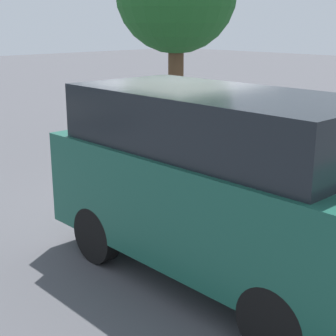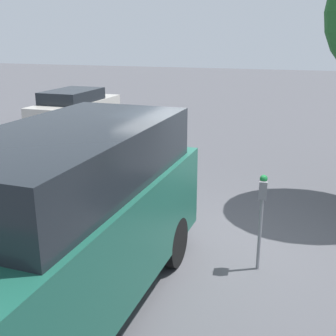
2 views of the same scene
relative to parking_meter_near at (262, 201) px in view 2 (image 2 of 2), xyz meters
The scene contains 4 objects.
ground_plane 1.35m from the parking_meter_near, 121.88° to the right, with size 80.00×80.00×0.00m, color #4C4C51.
parking_meter_near is the anchor object (origin of this frame).
parked_van 2.64m from the parking_meter_near, 51.95° to the right, with size 4.55×1.96×2.29m.
car_distant 11.95m from the parking_meter_near, 137.10° to the right, with size 4.48×1.73×1.34m.
Camera 2 is at (6.07, 1.17, 3.29)m, focal length 45.00 mm.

